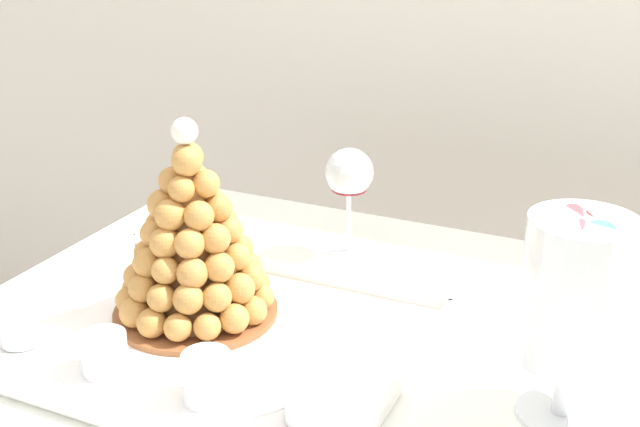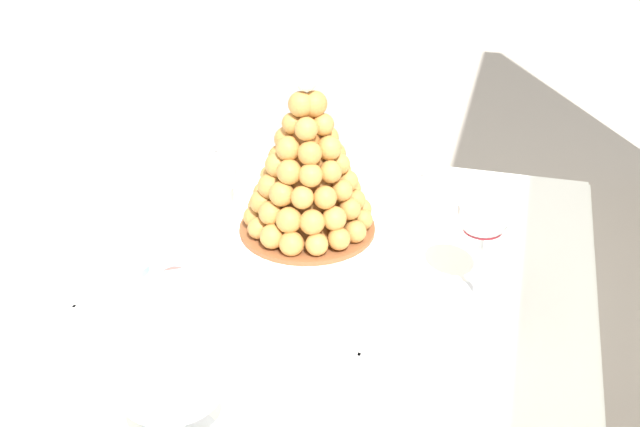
{
  "view_description": "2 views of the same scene",
  "coord_description": "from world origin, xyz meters",
  "px_view_note": "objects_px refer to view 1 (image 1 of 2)",
  "views": [
    {
      "loc": [
        0.25,
        -0.81,
        1.35
      ],
      "look_at": [
        -0.13,
        0.0,
        0.99
      ],
      "focal_mm": 45.11,
      "sensor_mm": 36.0,
      "label": 1
    },
    {
      "loc": [
        0.78,
        0.31,
        1.47
      ],
      "look_at": [
        -0.22,
        0.05,
        0.9
      ],
      "focal_mm": 44.85,
      "sensor_mm": 36.0,
      "label": 2
    }
  ],
  "objects_px": {
    "dessert_cup_centre": "(207,379)",
    "wine_glass": "(349,176)",
    "macaron_goblet": "(576,294)",
    "serving_tray": "(207,338)",
    "dessert_cup_left": "(20,326)",
    "croquembouche": "(192,242)",
    "dessert_cup_mid_left": "(104,354)",
    "dessert_cup_mid_right": "(310,400)"
  },
  "relations": [
    {
      "from": "dessert_cup_left",
      "to": "dessert_cup_centre",
      "type": "xyz_separation_m",
      "value": [
        0.28,
        -0.01,
        0.0
      ]
    },
    {
      "from": "croquembouche",
      "to": "dessert_cup_left",
      "type": "distance_m",
      "value": 0.24
    },
    {
      "from": "wine_glass",
      "to": "serving_tray",
      "type": "bearing_deg",
      "value": -100.03
    },
    {
      "from": "dessert_cup_mid_left",
      "to": "wine_glass",
      "type": "xyz_separation_m",
      "value": [
        0.13,
        0.45,
        0.1
      ]
    },
    {
      "from": "dessert_cup_mid_right",
      "to": "macaron_goblet",
      "type": "distance_m",
      "value": 0.3
    },
    {
      "from": "dessert_cup_left",
      "to": "wine_glass",
      "type": "relative_size",
      "value": 0.29
    },
    {
      "from": "serving_tray",
      "to": "dessert_cup_centre",
      "type": "bearing_deg",
      "value": -57.18
    },
    {
      "from": "serving_tray",
      "to": "dessert_cup_centre",
      "type": "distance_m",
      "value": 0.14
    },
    {
      "from": "dessert_cup_centre",
      "to": "dessert_cup_mid_left",
      "type": "bearing_deg",
      "value": -179.09
    },
    {
      "from": "serving_tray",
      "to": "macaron_goblet",
      "type": "height_order",
      "value": "macaron_goblet"
    },
    {
      "from": "croquembouche",
      "to": "macaron_goblet",
      "type": "height_order",
      "value": "croquembouche"
    },
    {
      "from": "serving_tray",
      "to": "dessert_cup_left",
      "type": "relative_size",
      "value": 10.74
    },
    {
      "from": "croquembouche",
      "to": "dessert_cup_mid_right",
      "type": "xyz_separation_m",
      "value": [
        0.24,
        -0.15,
        -0.08
      ]
    },
    {
      "from": "croquembouche",
      "to": "dessert_cup_mid_left",
      "type": "relative_size",
      "value": 4.87
    },
    {
      "from": "wine_glass",
      "to": "croquembouche",
      "type": "bearing_deg",
      "value": -110.25
    },
    {
      "from": "dessert_cup_left",
      "to": "croquembouche",
      "type": "bearing_deg",
      "value": 44.28
    },
    {
      "from": "dessert_cup_mid_right",
      "to": "macaron_goblet",
      "type": "bearing_deg",
      "value": 27.62
    },
    {
      "from": "dessert_cup_centre",
      "to": "wine_glass",
      "type": "height_order",
      "value": "wine_glass"
    },
    {
      "from": "croquembouche",
      "to": "dessert_cup_centre",
      "type": "relative_size",
      "value": 4.77
    },
    {
      "from": "serving_tray",
      "to": "dessert_cup_centre",
      "type": "height_order",
      "value": "dessert_cup_centre"
    },
    {
      "from": "macaron_goblet",
      "to": "wine_glass",
      "type": "xyz_separation_m",
      "value": [
        -0.38,
        0.3,
        -0.02
      ]
    },
    {
      "from": "dessert_cup_left",
      "to": "dessert_cup_mid_right",
      "type": "distance_m",
      "value": 0.4
    },
    {
      "from": "croquembouche",
      "to": "macaron_goblet",
      "type": "relative_size",
      "value": 1.1
    },
    {
      "from": "dessert_cup_mid_right",
      "to": "dessert_cup_mid_left",
      "type": "bearing_deg",
      "value": -175.84
    },
    {
      "from": "serving_tray",
      "to": "dessert_cup_mid_left",
      "type": "height_order",
      "value": "dessert_cup_mid_left"
    },
    {
      "from": "dessert_cup_centre",
      "to": "dessert_cup_mid_right",
      "type": "relative_size",
      "value": 1.03
    },
    {
      "from": "dessert_cup_left",
      "to": "dessert_cup_mid_right",
      "type": "height_order",
      "value": "same"
    },
    {
      "from": "croquembouche",
      "to": "macaron_goblet",
      "type": "bearing_deg",
      "value": -1.96
    },
    {
      "from": "serving_tray",
      "to": "wine_glass",
      "type": "distance_m",
      "value": 0.36
    },
    {
      "from": "serving_tray",
      "to": "dessert_cup_centre",
      "type": "xyz_separation_m",
      "value": [
        0.08,
        -0.12,
        0.03
      ]
    },
    {
      "from": "serving_tray",
      "to": "macaron_goblet",
      "type": "relative_size",
      "value": 2.17
    },
    {
      "from": "serving_tray",
      "to": "wine_glass",
      "type": "height_order",
      "value": "wine_glass"
    },
    {
      "from": "macaron_goblet",
      "to": "dessert_cup_mid_left",
      "type": "bearing_deg",
      "value": -163.78
    },
    {
      "from": "serving_tray",
      "to": "dessert_cup_left",
      "type": "distance_m",
      "value": 0.24
    },
    {
      "from": "macaron_goblet",
      "to": "croquembouche",
      "type": "bearing_deg",
      "value": 178.04
    },
    {
      "from": "croquembouche",
      "to": "dessert_cup_mid_left",
      "type": "height_order",
      "value": "croquembouche"
    },
    {
      "from": "dessert_cup_left",
      "to": "dessert_cup_mid_left",
      "type": "relative_size",
      "value": 0.89
    },
    {
      "from": "dessert_cup_mid_right",
      "to": "wine_glass",
      "type": "xyz_separation_m",
      "value": [
        -0.14,
        0.43,
        0.1
      ]
    },
    {
      "from": "dessert_cup_mid_right",
      "to": "wine_glass",
      "type": "relative_size",
      "value": 0.32
    },
    {
      "from": "macaron_goblet",
      "to": "dessert_cup_left",
      "type": "bearing_deg",
      "value": -167.75
    },
    {
      "from": "serving_tray",
      "to": "croquembouche",
      "type": "distance_m",
      "value": 0.13
    },
    {
      "from": "dessert_cup_centre",
      "to": "macaron_goblet",
      "type": "height_order",
      "value": "macaron_goblet"
    }
  ]
}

